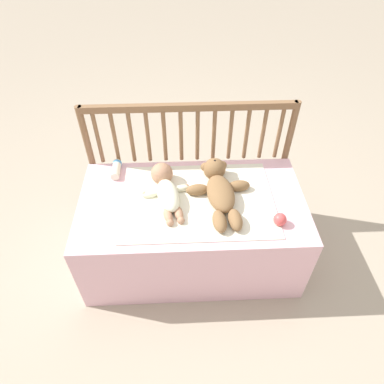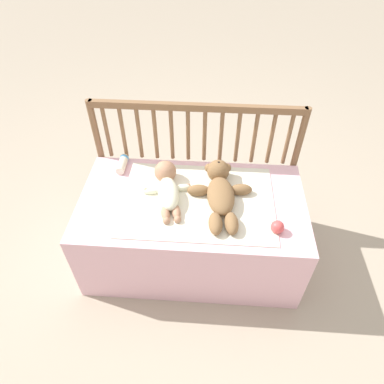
% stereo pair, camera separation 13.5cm
% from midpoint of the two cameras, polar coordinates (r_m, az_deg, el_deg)
% --- Properties ---
extents(ground_plane, '(12.00, 12.00, 0.00)m').
position_cam_midpoint_polar(ground_plane, '(2.05, -1.92, -10.29)').
color(ground_plane, tan).
extents(crib_mattress, '(1.14, 0.62, 0.45)m').
position_cam_midpoint_polar(crib_mattress, '(1.88, -2.08, -6.31)').
color(crib_mattress, '#EDB7C6').
rests_on(crib_mattress, ground_plane).
extents(crib_rail, '(1.14, 0.04, 0.80)m').
position_cam_midpoint_polar(crib_rail, '(1.88, -2.53, 8.25)').
color(crib_rail, brown).
rests_on(crib_rail, ground_plane).
extents(blanket, '(0.75, 0.53, 0.01)m').
position_cam_midpoint_polar(blanket, '(1.70, -1.31, -1.47)').
color(blanket, silver).
rests_on(blanket, crib_mattress).
extents(teddy_bear, '(0.33, 0.46, 0.12)m').
position_cam_midpoint_polar(teddy_bear, '(1.70, 2.33, 0.37)').
color(teddy_bear, olive).
rests_on(teddy_bear, crib_mattress).
extents(baby, '(0.25, 0.38, 0.11)m').
position_cam_midpoint_polar(baby, '(1.71, -6.58, 0.44)').
color(baby, '#EAEACC').
rests_on(baby, crib_mattress).
extents(toy_ball, '(0.06, 0.06, 0.06)m').
position_cam_midpoint_polar(toy_ball, '(1.62, 12.15, -4.60)').
color(toy_ball, '#DB4C4C').
rests_on(toy_ball, crib_mattress).
extents(baby_bottle, '(0.05, 0.15, 0.05)m').
position_cam_midpoint_polar(baby_bottle, '(1.91, -14.49, 3.75)').
color(baby_bottle, '#F4E5CC').
rests_on(baby_bottle, crib_mattress).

